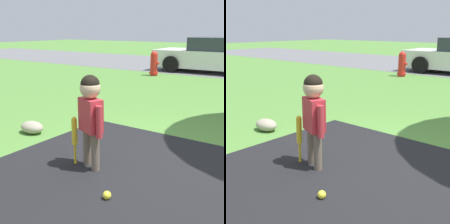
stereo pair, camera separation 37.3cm
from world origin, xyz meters
TOP-DOWN VIEW (x-y plane):
  - ground_plane at (0.00, 0.00)m, footprint 60.00×60.00m
  - child at (-0.94, -0.53)m, footprint 0.41×0.26m
  - baseball_bat at (-1.16, -0.56)m, footprint 0.06×0.06m
  - sports_ball at (-0.39, -0.98)m, footprint 0.08×0.08m
  - fire_hydrant at (-3.80, 6.23)m, footprint 0.33×0.30m
  - parked_car at (-2.39, 8.22)m, footprint 4.22×2.10m
  - edging_rock at (-2.44, -0.12)m, footprint 0.39×0.27m

SIDE VIEW (x-z plane):
  - ground_plane at x=0.00m, z-range 0.00..0.00m
  - sports_ball at x=-0.39m, z-range 0.00..0.08m
  - edging_rock at x=-2.44m, z-range 0.00..0.18m
  - baseball_bat at x=-1.16m, z-range 0.08..0.66m
  - fire_hydrant at x=-3.80m, z-range -0.01..0.80m
  - parked_car at x=-2.39m, z-range -0.03..1.20m
  - child at x=-0.94m, z-range 0.16..1.22m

